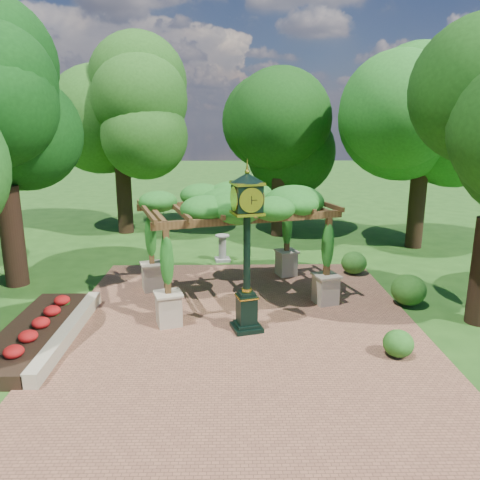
{
  "coord_description": "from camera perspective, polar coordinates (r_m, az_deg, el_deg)",
  "views": [
    {
      "loc": [
        -0.28,
        -11.02,
        5.61
      ],
      "look_at": [
        0.0,
        2.5,
        2.2
      ],
      "focal_mm": 35.0,
      "sensor_mm": 36.0,
      "label": 1
    }
  ],
  "objects": [
    {
      "name": "pergola",
      "position": [
        14.75,
        -0.54,
        3.91
      ],
      "size": [
        6.6,
        5.18,
        3.64
      ],
      "rotation": [
        0.0,
        0.0,
        0.31
      ],
      "color": "tan",
      "rests_on": "brick_plaza"
    },
    {
      "name": "brick_plaza",
      "position": [
        13.26,
        0.14,
        -10.78
      ],
      "size": [
        10.0,
        12.0,
        0.04
      ],
      "primitive_type": "cube",
      "color": "brown",
      "rests_on": "ground"
    },
    {
      "name": "pedestal_clock",
      "position": [
        12.32,
        0.86,
        0.21
      ],
      "size": [
        1.07,
        1.07,
        4.41
      ],
      "rotation": [
        0.0,
        0.0,
        0.27
      ],
      "color": "black",
      "rests_on": "brick_plaza"
    },
    {
      "name": "flower_bed",
      "position": [
        13.76,
        -23.77,
        -10.36
      ],
      "size": [
        1.5,
        5.0,
        0.36
      ],
      "primitive_type": "cube",
      "color": "red",
      "rests_on": "ground"
    },
    {
      "name": "ground",
      "position": [
        12.37,
        0.25,
        -12.82
      ],
      "size": [
        120.0,
        120.0,
        0.0
      ],
      "primitive_type": "plane",
      "color": "#1E4714",
      "rests_on": "ground"
    },
    {
      "name": "tree_west_far",
      "position": [
        24.64,
        -14.52,
        14.98
      ],
      "size": [
        5.17,
        5.17,
        8.96
      ],
      "color": "black",
      "rests_on": "ground"
    },
    {
      "name": "sundial",
      "position": [
        19.41,
        -2.16,
        -1.16
      ],
      "size": [
        0.69,
        0.69,
        1.1
      ],
      "rotation": [
        0.0,
        0.0,
        0.15
      ],
      "color": "gray",
      "rests_on": "ground"
    },
    {
      "name": "border_wall",
      "position": [
        13.44,
        -20.18,
        -10.51
      ],
      "size": [
        0.35,
        5.0,
        0.4
      ],
      "primitive_type": "cube",
      "color": "#C6B793",
      "rests_on": "ground"
    },
    {
      "name": "shrub_front",
      "position": [
        12.3,
        18.74,
        -11.85
      ],
      "size": [
        0.85,
        0.85,
        0.67
      ],
      "primitive_type": "ellipsoid",
      "rotation": [
        0.0,
        0.0,
        -0.16
      ],
      "color": "#245D1A",
      "rests_on": "brick_plaza"
    },
    {
      "name": "tree_east_far",
      "position": [
        22.46,
        21.79,
        15.62
      ],
      "size": [
        5.28,
        5.28,
        9.54
      ],
      "color": "#301F12",
      "rests_on": "ground"
    },
    {
      "name": "shrub_mid",
      "position": [
        15.61,
        19.87,
        -5.74
      ],
      "size": [
        1.28,
        1.28,
        0.97
      ],
      "primitive_type": "ellipsoid",
      "rotation": [
        0.0,
        0.0,
        0.22
      ],
      "color": "#235317",
      "rests_on": "brick_plaza"
    },
    {
      "name": "shrub_back",
      "position": [
        18.17,
        13.72,
        -2.72
      ],
      "size": [
        0.96,
        0.96,
        0.85
      ],
      "primitive_type": "ellipsoid",
      "rotation": [
        0.0,
        0.0,
        0.02
      ],
      "color": "#2A621C",
      "rests_on": "brick_plaza"
    },
    {
      "name": "tree_north",
      "position": [
        23.33,
        4.87,
        13.06
      ],
      "size": [
        4.64,
        4.64,
        7.55
      ],
      "color": "#372316",
      "rests_on": "ground"
    }
  ]
}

